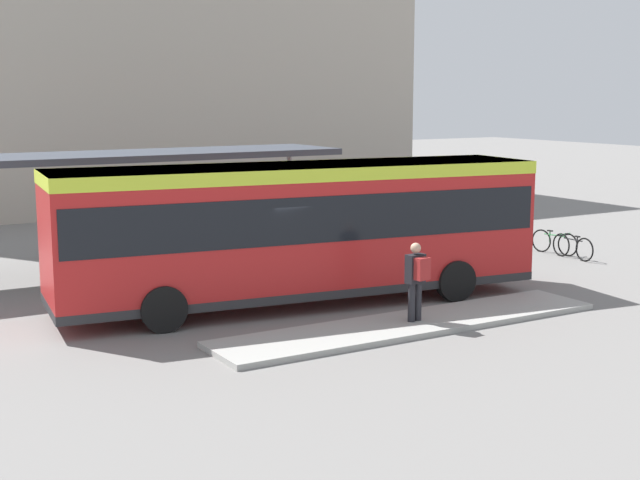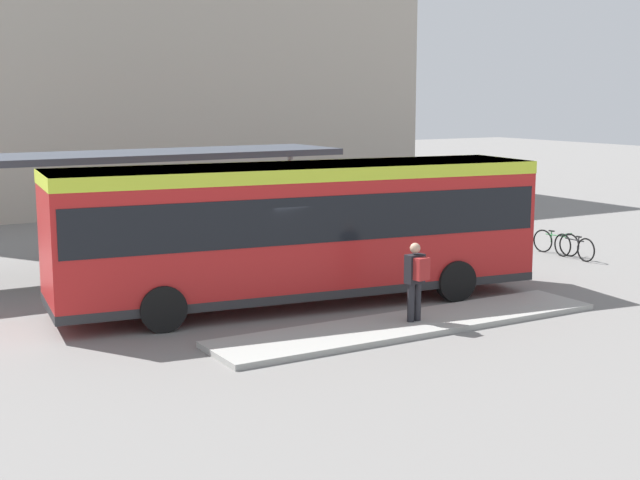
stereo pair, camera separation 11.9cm
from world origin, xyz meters
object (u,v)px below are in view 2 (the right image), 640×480
(pedestrian_waiting, at_px, (416,277))
(bicycle_black, at_px, (574,247))
(bicycle_green, at_px, (556,243))
(potted_planter_near_shelter, at_px, (197,258))
(city_bus, at_px, (299,224))

(pedestrian_waiting, relative_size, bicycle_black, 1.00)
(pedestrian_waiting, distance_m, bicycle_green, 10.25)
(pedestrian_waiting, bearing_deg, potted_planter_near_shelter, 15.79)
(bicycle_black, xyz_separation_m, potted_planter_near_shelter, (-11.31, 2.17, 0.38))
(pedestrian_waiting, height_order, bicycle_black, pedestrian_waiting)
(city_bus, height_order, bicycle_black, city_bus)
(pedestrian_waiting, xyz_separation_m, bicycle_green, (9.01, 4.83, -0.73))
(potted_planter_near_shelter, bearing_deg, pedestrian_waiting, -68.36)
(city_bus, distance_m, pedestrian_waiting, 3.41)
(city_bus, xyz_separation_m, bicycle_black, (9.97, 0.82, -1.56))
(potted_planter_near_shelter, bearing_deg, bicycle_black, -10.87)
(city_bus, xyz_separation_m, potted_planter_near_shelter, (-1.34, 2.99, -1.18))
(city_bus, relative_size, bicycle_green, 6.94)
(pedestrian_waiting, relative_size, bicycle_green, 1.00)
(bicycle_black, bearing_deg, pedestrian_waiting, 116.48)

